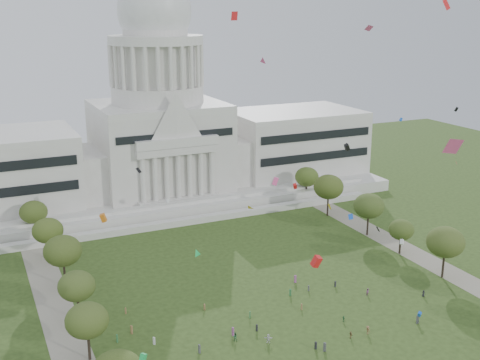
{
  "coord_description": "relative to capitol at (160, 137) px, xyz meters",
  "views": [
    {
      "loc": [
        -61.48,
        -88.87,
        66.04
      ],
      "look_at": [
        0.0,
        45.0,
        24.0
      ],
      "focal_mm": 45.0,
      "sensor_mm": 36.0,
      "label": 1
    }
  ],
  "objects": [
    {
      "name": "ground",
      "position": [
        0.0,
        -113.59,
        -22.3
      ],
      "size": [
        400.0,
        400.0,
        0.0
      ],
      "primitive_type": "plane",
      "color": "#2F4519",
      "rests_on": "ground"
    },
    {
      "name": "capitol",
      "position": [
        0.0,
        0.0,
        0.0
      ],
      "size": [
        160.0,
        64.5,
        91.3
      ],
      "color": "silver",
      "rests_on": "ground"
    },
    {
      "name": "path_left",
      "position": [
        -48.0,
        -83.59,
        -22.28
      ],
      "size": [
        8.0,
        160.0,
        0.04
      ],
      "primitive_type": "cube",
      "color": "gray",
      "rests_on": "ground"
    },
    {
      "name": "path_right",
      "position": [
        48.0,
        -83.59,
        -22.28
      ],
      "size": [
        8.0,
        160.0,
        0.04
      ],
      "primitive_type": "cube",
      "color": "gray",
      "rests_on": "ground"
    },
    {
      "name": "row_tree_l_2",
      "position": [
        -45.04,
        -96.29,
        -13.79
      ],
      "size": [
        8.42,
        8.42,
        11.97
      ],
      "color": "black",
      "rests_on": "ground"
    },
    {
      "name": "row_tree_r_2",
      "position": [
        44.17,
        -96.15,
        -12.64
      ],
      "size": [
        9.55,
        9.55,
        13.58
      ],
      "color": "black",
      "rests_on": "ground"
    },
    {
      "name": "row_tree_l_3",
      "position": [
        -44.09,
        -79.67,
        -14.09
      ],
      "size": [
        8.12,
        8.12,
        11.55
      ],
      "color": "black",
      "rests_on": "ground"
    },
    {
      "name": "row_tree_r_3",
      "position": [
        44.4,
        -79.1,
        -15.21
      ],
      "size": [
        7.01,
        7.01,
        9.98
      ],
      "color": "black",
      "rests_on": "ground"
    },
    {
      "name": "row_tree_l_4",
      "position": [
        -44.08,
        -61.17,
        -12.9
      ],
      "size": [
        9.29,
        9.29,
        13.21
      ],
      "color": "black",
      "rests_on": "ground"
    },
    {
      "name": "row_tree_r_4",
      "position": [
        44.76,
        -63.55,
        -13.01
      ],
      "size": [
        9.19,
        9.19,
        13.06
      ],
      "color": "black",
      "rests_on": "ground"
    },
    {
      "name": "row_tree_l_5",
      "position": [
        -45.22,
        -42.58,
        -13.88
      ],
      "size": [
        8.33,
        8.33,
        11.85
      ],
      "color": "black",
      "rests_on": "ground"
    },
    {
      "name": "row_tree_r_5",
      "position": [
        43.49,
        -43.4,
        -12.37
      ],
      "size": [
        9.82,
        9.82,
        13.96
      ],
      "color": "black",
      "rests_on": "ground"
    },
    {
      "name": "row_tree_l_6",
      "position": [
        -46.87,
        -24.45,
        -14.02
      ],
      "size": [
        8.19,
        8.19,
        11.64
      ],
      "color": "black",
      "rests_on": "ground"
    },
    {
      "name": "row_tree_r_6",
      "position": [
        45.96,
        -25.46,
        -13.79
      ],
      "size": [
        8.42,
        8.42,
        11.97
      ],
      "color": "black",
      "rests_on": "ground"
    },
    {
      "name": "person_0",
      "position": [
        32.59,
        -102.44,
        -21.49
      ],
      "size": [
        0.91,
        0.75,
        1.6
      ],
      "primitive_type": "imported",
      "rotation": [
        0.0,
        0.0,
        5.93
      ],
      "color": "#26262B",
      "rests_on": "ground"
    },
    {
      "name": "person_2",
      "position": [
        20.94,
        -96.36,
        -21.42
      ],
      "size": [
        0.99,
        0.85,
        1.74
      ],
      "primitive_type": "imported",
      "rotation": [
        0.0,
        0.0,
        0.47
      ],
      "color": "#994C8C",
      "rests_on": "ground"
    },
    {
      "name": "person_3",
      "position": [
        10.08,
        -111.07,
        -21.35
      ],
      "size": [
        1.01,
        1.36,
        1.88
      ],
      "primitive_type": "imported",
      "rotation": [
        0.0,
        0.0,
        5.07
      ],
      "color": "olive",
      "rests_on": "ground"
    },
    {
      "name": "person_4",
      "position": [
        5.93,
        -110.9,
        -21.52
      ],
      "size": [
        0.55,
        0.94,
        1.56
      ],
      "primitive_type": "imported",
      "rotation": [
        0.0,
        0.0,
        4.77
      ],
      "color": "olive",
      "rests_on": "ground"
    },
    {
      "name": "person_5",
      "position": [
        -10.53,
        -105.46,
        -21.3
      ],
      "size": [
        1.97,
        1.56,
        2.0
      ],
      "primitive_type": "imported",
      "rotation": [
        0.0,
        0.0,
        2.62
      ],
      "color": "silver",
      "rests_on": "ground"
    },
    {
      "name": "person_8",
      "position": [
        -16.41,
        -101.88,
        -21.33
      ],
      "size": [
        1.09,
        0.93,
        1.92
      ],
      "primitive_type": "imported",
      "rotation": [
        0.0,
        0.0,
        2.68
      ],
      "color": "#33723F",
      "rests_on": "ground"
    },
    {
      "name": "person_9",
      "position": [
        22.86,
        -111.93,
        -21.36
      ],
      "size": [
        1.15,
        1.35,
        1.86
      ],
      "primitive_type": "imported",
      "rotation": [
        0.0,
        0.0,
        1.03
      ],
      "color": "#26262B",
      "rests_on": "ground"
    },
    {
      "name": "person_10",
      "position": [
        8.48,
        -104.58,
        -21.6
      ],
      "size": [
        0.57,
        0.88,
        1.4
      ],
      "primitive_type": "imported",
      "rotation": [
        0.0,
        0.0,
        1.73
      ],
      "color": "#33723F",
      "rests_on": "ground"
    },
    {
      "name": "distant_crowd",
      "position": [
        -13.71,
        -100.46,
        -21.43
      ],
      "size": [
        61.89,
        39.37,
        1.94
      ],
      "color": "navy",
      "rests_on": "ground"
    },
    {
      "name": "kite_swarm",
      "position": [
        2.74,
        -104.58,
        7.26
      ],
      "size": [
        91.75,
        105.91,
        64.94
      ],
      "color": "blue",
      "rests_on": "ground"
    }
  ]
}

